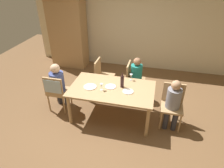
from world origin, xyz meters
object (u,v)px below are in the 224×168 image
(person_man_bearded, at_px, (173,101))
(person_woman_host, at_px, (137,75))
(dinner_plate_host, at_px, (90,87))
(dinner_plate_guest_right, at_px, (128,91))
(chair_far_right, at_px, (133,78))
(person_man_guest, at_px, (58,83))
(dinner_plate_guest_left, at_px, (111,87))
(wine_bottle_tall_green, at_px, (122,81))
(chair_far_left, at_px, (102,74))
(wine_glass_centre, at_px, (101,85))
(armoire_cabinet, at_px, (68,33))
(dining_table, at_px, (112,91))
(chair_right_end, at_px, (172,102))
(chair_left_end, at_px, (56,89))
(wine_glass_near_left, at_px, (131,76))

(person_man_bearded, bearing_deg, person_woman_host, -47.68)
(dinner_plate_host, distance_m, dinner_plate_guest_right, 0.82)
(chair_far_right, relative_size, person_man_guest, 0.80)
(dinner_plate_guest_left, bearing_deg, wine_bottle_tall_green, 12.96)
(dinner_plate_host, bearing_deg, chair_far_left, 91.30)
(wine_glass_centre, relative_size, dinner_plate_guest_right, 0.66)
(wine_glass_centre, bearing_deg, armoire_cabinet, 126.91)
(dining_table, bearing_deg, chair_far_right, 70.84)
(person_woman_host, distance_m, person_man_guest, 1.91)
(person_woman_host, height_order, wine_bottle_tall_green, person_woman_host)
(chair_far_left, distance_m, wine_glass_centre, 1.11)
(chair_right_end, height_order, chair_left_end, same)
(person_man_guest, xyz_separation_m, dinner_plate_host, (0.80, -0.10, 0.08))
(dining_table, height_order, chair_far_left, chair_far_left)
(chair_left_end, distance_m, person_man_guest, 0.17)
(person_woman_host, bearing_deg, chair_far_left, -90.00)
(person_man_guest, distance_m, wine_glass_near_left, 1.66)
(dinner_plate_guest_right, bearing_deg, dinner_plate_guest_left, 166.36)
(dinner_plate_guest_left, bearing_deg, chair_far_left, 117.37)
(chair_right_end, height_order, chair_far_left, same)
(wine_glass_centre, bearing_deg, wine_bottle_tall_green, 28.36)
(chair_far_right, xyz_separation_m, chair_right_end, (0.96, -0.81, 0.00))
(chair_left_end, xyz_separation_m, wine_bottle_tall_green, (1.47, 0.22, 0.30))
(armoire_cabinet, xyz_separation_m, person_man_guest, (0.72, -2.24, -0.43))
(person_woman_host, height_order, dinner_plate_guest_left, person_woman_host)
(person_woman_host, height_order, dinner_plate_guest_right, person_woman_host)
(chair_right_end, bearing_deg, chair_far_right, -40.40)
(person_man_guest, height_order, wine_glass_centre, person_man_guest)
(dining_table, bearing_deg, dinner_plate_guest_right, -9.25)
(person_woman_host, xyz_separation_m, dinner_plate_guest_right, (-0.07, -0.96, 0.12))
(person_woman_host, bearing_deg, wine_glass_centre, -31.31)
(chair_far_left, distance_m, wine_bottle_tall_green, 1.12)
(dining_table, bearing_deg, armoire_cabinet, 131.22)
(chair_far_right, xyz_separation_m, wine_glass_near_left, (0.02, -0.47, 0.32))
(chair_far_right, bearing_deg, wine_glass_centre, -26.46)
(wine_bottle_tall_green, height_order, dinner_plate_guest_left, wine_bottle_tall_green)
(wine_bottle_tall_green, distance_m, wine_glass_near_left, 0.37)
(wine_bottle_tall_green, relative_size, dinner_plate_host, 1.21)
(armoire_cabinet, xyz_separation_m, dining_table, (1.99, -2.27, -0.43))
(dining_table, distance_m, chair_left_end, 1.28)
(dining_table, height_order, wine_glass_centre, wine_glass_centre)
(chair_left_end, distance_m, chair_far_left, 1.29)
(armoire_cabinet, xyz_separation_m, wine_glass_near_left, (2.32, -1.84, -0.25))
(person_man_guest, relative_size, dinner_plate_host, 4.14)
(armoire_cabinet, height_order, wine_bottle_tall_green, armoire_cabinet)
(person_woman_host, relative_size, wine_bottle_tall_green, 3.21)
(chair_left_end, height_order, dinner_plate_host, chair_left_end)
(chair_right_end, distance_m, dinner_plate_guest_left, 1.33)
(dinner_plate_guest_left, bearing_deg, dinner_plate_host, -165.67)
(person_man_bearded, relative_size, dinner_plate_guest_left, 4.76)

